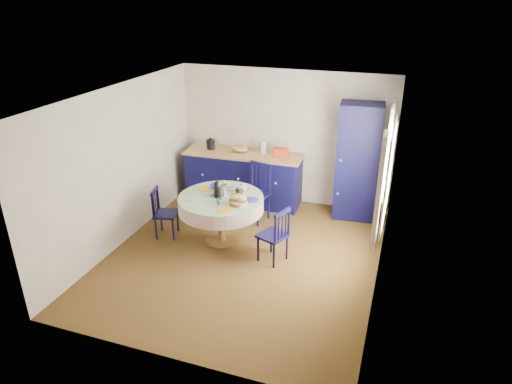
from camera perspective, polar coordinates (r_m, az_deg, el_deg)
floor at (r=7.12m, az=-1.63°, el=-8.05°), size 4.50×4.50×0.00m
ceiling at (r=6.16m, az=-1.90°, el=12.05°), size 4.50×4.50×0.00m
wall_back at (r=8.55m, az=3.57°, el=6.82°), size 4.00×0.02×2.50m
wall_left at (r=7.44m, az=-16.37°, el=3.16°), size 0.02×4.50×2.50m
wall_right at (r=6.18m, az=15.90°, el=-1.12°), size 0.02×4.50×2.50m
window at (r=6.35m, az=15.96°, el=2.28°), size 0.10×1.74×1.45m
kitchen_counter at (r=8.69m, az=-1.52°, el=1.92°), size 2.24×0.77×1.23m
pantry_cabinet at (r=8.11m, az=12.56°, el=3.67°), size 0.77×0.58×2.06m
dining_table at (r=7.18m, az=-4.33°, el=-1.54°), size 1.34×1.34×1.09m
chair_left at (r=7.64m, az=-11.46°, el=-2.51°), size 0.43×0.45×0.84m
chair_far at (r=7.99m, az=-0.01°, el=-0.00°), size 0.55×0.54×1.03m
chair_right at (r=6.79m, az=2.37°, el=-5.36°), size 0.49×0.50×0.88m
mug_a at (r=7.18m, az=-5.63°, el=-0.09°), size 0.11×0.11×0.09m
mug_b at (r=6.88m, az=-4.60°, el=-1.22°), size 0.09×0.09×0.08m
mug_c at (r=7.19m, az=-2.06°, el=0.11°), size 0.13×0.13×0.10m
mug_d at (r=7.43m, az=-4.60°, el=0.84°), size 0.11×0.11×0.10m
cobalt_bowl at (r=7.42m, az=-4.74°, el=0.66°), size 0.27×0.27×0.07m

